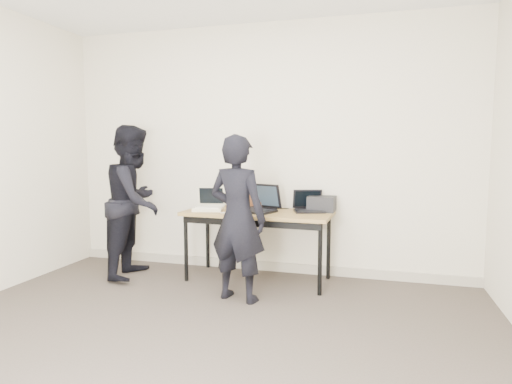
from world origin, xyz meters
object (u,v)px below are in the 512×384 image
at_px(laptop_center, 259,205).
at_px(equipment_box, 322,204).
at_px(laptop_beige, 209,205).
at_px(laptop_right, 309,207).
at_px(leather_satchel, 247,196).
at_px(person_typist, 237,218).
at_px(person_observer, 134,201).
at_px(desk, 258,217).

bearing_deg(laptop_center, equipment_box, 35.63).
bearing_deg(equipment_box, laptop_beige, -169.27).
bearing_deg(laptop_right, equipment_box, -1.06).
distance_m(leather_satchel, person_typist, 0.84).
height_order(laptop_center, laptop_right, laptop_center).
bearing_deg(person_typist, equipment_box, -118.14).
distance_m(leather_satchel, equipment_box, 0.81).
bearing_deg(person_typist, laptop_beige, -37.32).
xyz_separation_m(laptop_center, person_typist, (-0.04, -0.61, -0.04)).
relative_size(laptop_center, laptop_right, 1.23).
height_order(leather_satchel, person_observer, person_observer).
distance_m(laptop_right, person_observer, 1.84).
xyz_separation_m(laptop_beige, person_observer, (-0.79, -0.15, 0.03)).
height_order(desk, leather_satchel, leather_satchel).
height_order(equipment_box, person_observer, person_observer).
xyz_separation_m(laptop_right, leather_satchel, (-0.68, 0.07, 0.08)).
relative_size(laptop_beige, leather_satchel, 0.95).
bearing_deg(desk, person_observer, -169.85).
bearing_deg(desk, laptop_right, 19.49).
bearing_deg(laptop_center, person_typist, -73.73).
height_order(laptop_right, person_observer, person_observer).
relative_size(desk, leather_satchel, 4.23).
bearing_deg(leather_satchel, person_observer, -160.07).
bearing_deg(person_typist, laptop_right, -113.44).
distance_m(laptop_right, person_typist, 0.91).
bearing_deg(leather_satchel, laptop_right, -5.95).
xyz_separation_m(desk, laptop_center, (0.02, 0.02, 0.12)).
xyz_separation_m(desk, person_observer, (-1.31, -0.18, 0.14)).
height_order(laptop_center, leather_satchel, laptop_center).
height_order(desk, person_observer, person_observer).
xyz_separation_m(leather_satchel, person_observer, (-1.13, -0.40, -0.05)).
bearing_deg(laptop_right, leather_satchel, 155.83).
bearing_deg(equipment_box, person_observer, -169.29).
bearing_deg(desk, person_typist, -89.63).
distance_m(laptop_beige, laptop_right, 1.03).
bearing_deg(laptop_right, laptop_beige, 172.05).
bearing_deg(person_typist, person_observer, -6.39).
relative_size(laptop_beige, person_observer, 0.21).
xyz_separation_m(laptop_right, person_typist, (-0.52, -0.75, -0.03)).
height_order(laptop_right, person_typist, person_typist).
distance_m(laptop_center, person_typist, 0.61).
xyz_separation_m(laptop_right, person_observer, (-1.81, -0.33, 0.03)).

